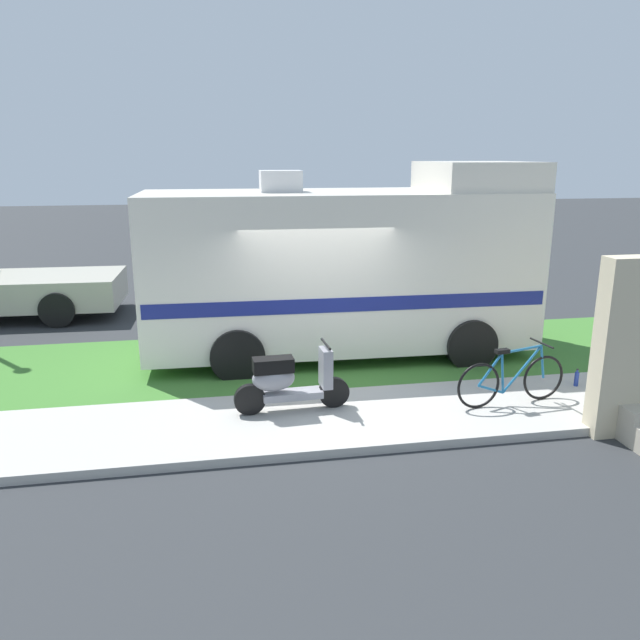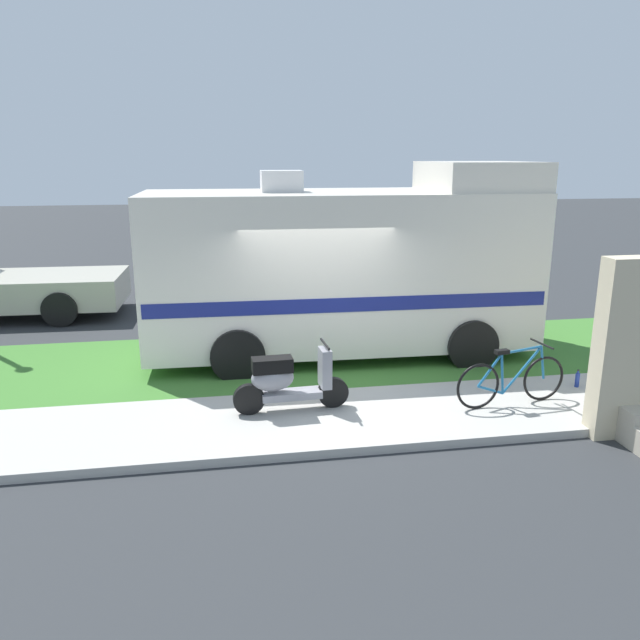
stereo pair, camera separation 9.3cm
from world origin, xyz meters
name	(u,v)px [view 2 (the right image)]	position (x,y,z in m)	size (l,w,h in m)	color
ground_plane	(324,392)	(0.00, 0.00, 0.00)	(80.00, 80.00, 0.00)	#2D3033
sidewalk	(339,419)	(0.00, -1.20, 0.06)	(24.00, 2.00, 0.12)	#ADAAA3
grass_strip	(310,360)	(0.00, 1.50, 0.04)	(24.00, 3.40, 0.08)	#3D752D
motorhome_rv	(346,267)	(0.71, 1.79, 1.67)	(6.92, 2.61, 3.51)	silver
scooter	(287,380)	(-0.69, -0.91, 0.58)	(1.65, 0.50, 0.97)	black
bicycle	(512,380)	(2.52, -1.23, 0.50)	(1.75, 0.52, 0.89)	black
bottle_green	(577,380)	(3.88, -0.75, 0.24)	(0.07, 0.07, 0.28)	navy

